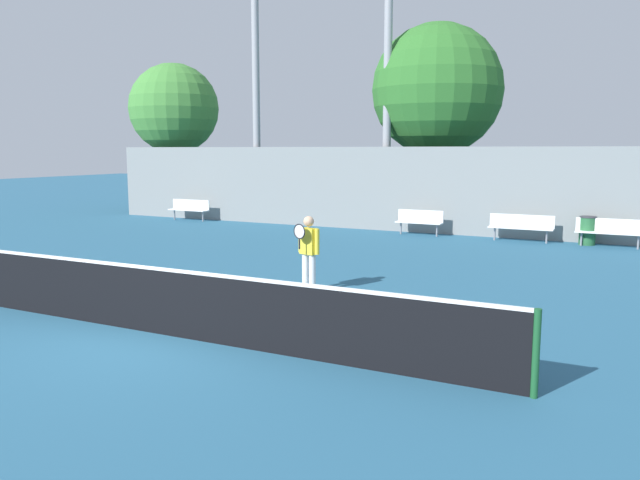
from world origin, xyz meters
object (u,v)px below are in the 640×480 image
(bench_by_gate, at_px, (190,208))
(bench_courtside_far, at_px, (610,230))
(tennis_player, at_px, (309,249))
(light_pole_far_right, at_px, (256,82))
(light_pole_near_left, at_px, (388,56))
(trash_bin, at_px, (587,230))
(tree_green_tall, at_px, (174,109))
(bench_courtside_near, at_px, (521,225))
(tennis_net, at_px, (160,300))
(tree_green_broad, at_px, (437,90))
(bench_adjacent_court, at_px, (420,220))

(bench_by_gate, bearing_deg, bench_courtside_far, 0.00)
(tennis_player, relative_size, light_pole_far_right, 0.16)
(light_pole_near_left, height_order, trash_bin, light_pole_near_left)
(bench_by_gate, height_order, tree_green_tall, tree_green_tall)
(tennis_player, xyz_separation_m, bench_courtside_far, (5.34, 9.37, -0.36))
(bench_courtside_far, xyz_separation_m, light_pole_near_left, (-7.63, 1.08, 5.71))
(tennis_player, height_order, bench_courtside_near, tennis_player)
(tennis_net, bearing_deg, light_pole_far_right, 116.83)
(tennis_player, xyz_separation_m, bench_by_gate, (-10.56, 9.37, -0.36))
(tennis_player, bearing_deg, light_pole_near_left, 117.13)
(light_pole_far_right, distance_m, tree_green_broad, 7.10)
(bench_adjacent_court, relative_size, trash_bin, 1.81)
(light_pole_far_right, bearing_deg, tennis_net, -63.17)
(tennis_player, height_order, bench_by_gate, tennis_player)
(tennis_player, bearing_deg, bench_courtside_far, 75.06)
(tennis_player, height_order, tree_green_broad, tree_green_broad)
(bench_adjacent_court, distance_m, light_pole_far_right, 8.81)
(tennis_net, distance_m, tennis_player, 3.83)
(tennis_net, height_order, bench_courtside_far, tennis_net)
(bench_by_gate, relative_size, trash_bin, 2.08)
(trash_bin, distance_m, tree_green_broad, 7.82)
(bench_adjacent_court, height_order, light_pole_far_right, light_pole_far_right)
(tennis_player, relative_size, bench_adjacent_court, 0.98)
(bench_courtside_far, relative_size, bench_adjacent_court, 1.21)
(light_pole_far_right, relative_size, tree_green_tall, 1.47)
(tennis_net, height_order, light_pole_near_left, light_pole_near_left)
(bench_courtside_near, bearing_deg, tree_green_tall, 172.29)
(light_pole_near_left, bearing_deg, tree_green_broad, 52.93)
(tennis_net, distance_m, bench_courtside_near, 13.57)
(light_pole_near_left, bearing_deg, bench_courtside_near, -12.10)
(bench_courtside_near, bearing_deg, light_pole_far_right, 175.14)
(bench_courtside_far, distance_m, tree_green_broad, 8.31)
(bench_courtside_far, xyz_separation_m, light_pole_far_right, (-13.13, 0.90, 5.06))
(trash_bin, bearing_deg, tennis_player, -116.20)
(tennis_net, height_order, tree_green_broad, tree_green_broad)
(bench_courtside_near, bearing_deg, bench_courtside_far, -0.00)
(bench_by_gate, bearing_deg, light_pole_far_right, 17.87)
(bench_courtside_far, bearing_deg, bench_adjacent_court, -179.99)
(tennis_player, distance_m, bench_courtside_far, 10.79)
(tennis_net, xyz_separation_m, light_pole_far_right, (-7.09, 14.02, 5.04))
(light_pole_far_right, bearing_deg, tree_green_broad, 15.87)
(bench_courtside_far, bearing_deg, tree_green_tall, 173.37)
(bench_by_gate, height_order, tree_green_broad, tree_green_broad)
(trash_bin, distance_m, tree_green_tall, 18.30)
(bench_courtside_near, relative_size, bench_adjacent_court, 1.25)
(bench_courtside_near, height_order, bench_courtside_far, same)
(tennis_net, relative_size, bench_adjacent_court, 7.17)
(tree_green_broad, bearing_deg, light_pole_near_left, -127.07)
(light_pole_far_right, bearing_deg, bench_adjacent_court, -7.14)
(light_pole_far_right, distance_m, trash_bin, 13.53)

